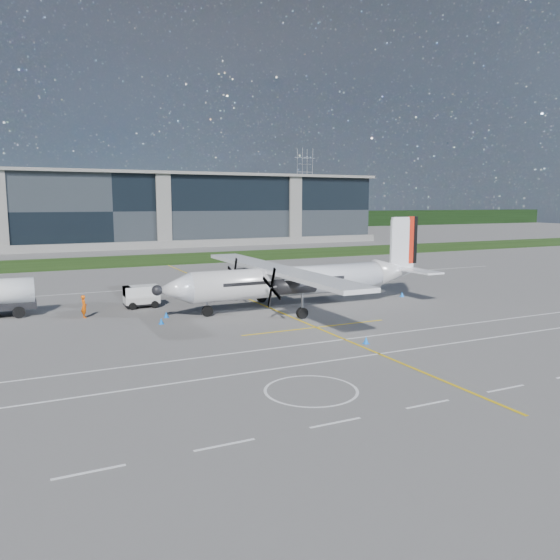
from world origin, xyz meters
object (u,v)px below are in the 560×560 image
(pylon_east, at_px, (305,188))
(baggage_tug, at_px, (142,297))
(turboprop_aircraft, at_px, (300,263))
(ground_crew_person, at_px, (84,305))
(safety_cone_tail, at_px, (402,294))
(safety_cone_portwing, at_px, (366,340))
(safety_cone_nose_stbd, at_px, (166,315))
(safety_cone_nose_port, at_px, (161,321))

(pylon_east, height_order, baggage_tug, pylon_east)
(turboprop_aircraft, relative_size, ground_crew_person, 12.40)
(pylon_east, distance_m, baggage_tug, 170.14)
(pylon_east, height_order, safety_cone_tail, pylon_east)
(baggage_tug, bearing_deg, safety_cone_portwing, -60.64)
(pylon_east, bearing_deg, safety_cone_portwing, -116.72)
(turboprop_aircraft, height_order, safety_cone_nose_stbd, turboprop_aircraft)
(turboprop_aircraft, bearing_deg, safety_cone_nose_port, -174.78)
(turboprop_aircraft, distance_m, safety_cone_nose_port, 13.24)
(safety_cone_nose_stbd, bearing_deg, baggage_tug, 99.60)
(pylon_east, xyz_separation_m, baggage_tug, (-92.20, -142.30, -14.03))
(safety_cone_portwing, bearing_deg, turboprop_aircraft, 82.27)
(safety_cone_portwing, xyz_separation_m, safety_cone_nose_port, (-10.89, 11.75, 0.00))
(turboprop_aircraft, bearing_deg, ground_crew_person, 167.83)
(turboprop_aircraft, distance_m, safety_cone_tail, 12.49)
(ground_crew_person, relative_size, safety_cone_portwing, 4.29)
(safety_cone_tail, bearing_deg, safety_cone_portwing, -134.94)
(pylon_east, height_order, ground_crew_person, pylon_east)
(ground_crew_person, bearing_deg, safety_cone_nose_port, -142.58)
(ground_crew_person, distance_m, safety_cone_nose_port, 7.18)
(ground_crew_person, height_order, safety_cone_tail, ground_crew_person)
(pylon_east, bearing_deg, ground_crew_person, -123.90)
(safety_cone_nose_stbd, height_order, safety_cone_tail, same)
(ground_crew_person, bearing_deg, turboprop_aircraft, -110.45)
(turboprop_aircraft, relative_size, safety_cone_nose_stbd, 53.18)
(pylon_east, bearing_deg, safety_cone_nose_port, -121.61)
(baggage_tug, xyz_separation_m, safety_cone_nose_stbd, (0.90, -5.33, -0.72))
(safety_cone_nose_stbd, bearing_deg, safety_cone_tail, -0.73)
(safety_cone_portwing, height_order, safety_cone_nose_port, same)
(safety_cone_nose_port, bearing_deg, baggage_tug, 89.75)
(safety_cone_nose_stbd, relative_size, safety_cone_nose_port, 1.00)
(safety_cone_tail, bearing_deg, safety_cone_nose_port, -175.53)
(turboprop_aircraft, distance_m, safety_cone_nose_stbd, 12.34)
(safety_cone_nose_port, bearing_deg, safety_cone_nose_stbd, 67.16)
(pylon_east, xyz_separation_m, safety_cone_nose_stbd, (-91.30, -147.63, -14.75))
(baggage_tug, height_order, ground_crew_person, ground_crew_person)
(turboprop_aircraft, distance_m, safety_cone_portwing, 13.55)
(turboprop_aircraft, bearing_deg, baggage_tug, 153.13)
(ground_crew_person, bearing_deg, safety_cone_portwing, -144.58)
(safety_cone_portwing, relative_size, safety_cone_nose_port, 1.00)
(safety_cone_portwing, bearing_deg, ground_crew_person, 133.71)
(pylon_east, xyz_separation_m, turboprop_aircraft, (-79.59, -148.69, -11.01))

